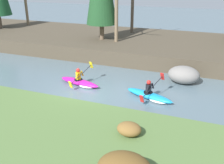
% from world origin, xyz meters
% --- Properties ---
extents(ground_plane, '(90.00, 90.00, 0.00)m').
position_xyz_m(ground_plane, '(0.00, 0.00, 0.00)').
color(ground_plane, slate).
extents(riverbank_near, '(44.00, 6.12, 0.70)m').
position_xyz_m(riverbank_near, '(0.00, -5.16, 0.35)').
color(riverbank_near, '#56753D').
rests_on(riverbank_near, ground).
extents(riverbank_far, '(44.00, 9.52, 1.08)m').
position_xyz_m(riverbank_far, '(0.00, 9.56, 0.54)').
color(riverbank_far, '#4C4233').
rests_on(riverbank_far, ground).
extents(bare_tree_upstream, '(3.00, 2.97, 5.40)m').
position_xyz_m(bare_tree_upstream, '(-12.99, 11.74, 3.63)').
color(bare_tree_upstream, '#7A664C').
rests_on(bare_tree_upstream, riverbank_far).
extents(bare_tree_mid_upstream, '(2.64, 2.61, 4.71)m').
position_xyz_m(bare_tree_mid_upstream, '(-1.43, 7.85, 3.31)').
color(bare_tree_mid_upstream, '#7A664C').
rests_on(bare_tree_mid_upstream, riverbank_far).
extents(bare_tree_mid_downstream, '(3.41, 3.37, 6.17)m').
position_xyz_m(bare_tree_mid_downstream, '(-1.37, 11.90, 3.99)').
color(bare_tree_mid_downstream, brown).
rests_on(bare_tree_mid_downstream, riverbank_far).
extents(shrub_clump_nearest, '(0.87, 0.73, 0.47)m').
position_xyz_m(shrub_clump_nearest, '(3.42, -4.00, 0.94)').
color(shrub_clump_nearest, brown).
rests_on(shrub_clump_nearest, riverbank_near).
extents(kayaker_lead, '(2.75, 2.01, 1.20)m').
position_xyz_m(kayaker_lead, '(3.15, 0.60, 0.20)').
color(kayaker_lead, '#1993D6').
rests_on(kayaker_lead, ground).
extents(kayaker_middle, '(2.79, 2.06, 1.20)m').
position_xyz_m(kayaker_middle, '(-1.11, 0.95, 0.20)').
color(kayaker_middle, '#C61999').
rests_on(kayaker_middle, ground).
extents(boulder_midstream, '(1.85, 1.44, 1.04)m').
position_xyz_m(boulder_midstream, '(4.43, 3.47, 0.52)').
color(boulder_midstream, gray).
rests_on(boulder_midstream, ground).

